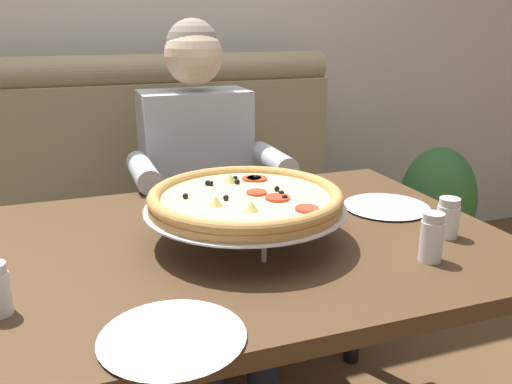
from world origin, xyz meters
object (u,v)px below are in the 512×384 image
dining_table (235,270)px  diner_main (203,179)px  booth_bench (168,235)px  shaker_oregano (431,240)px  shaker_pepper_flakes (448,221)px  plate_near_right (386,205)px  potted_plant (436,211)px  pizza (245,200)px  plate_near_left (172,334)px

dining_table → diner_main: (0.09, 0.67, 0.05)m
booth_bench → shaker_oregano: (0.37, -1.20, 0.40)m
shaker_pepper_flakes → plate_near_right: 0.24m
potted_plant → pizza: bearing=-146.0°
shaker_pepper_flakes → plate_near_right: shaker_pepper_flakes is taller
pizza → shaker_pepper_flakes: pizza is taller
plate_near_left → potted_plant: size_ratio=0.36×
booth_bench → plate_near_left: 1.39m
booth_bench → diner_main: diner_main is taller
dining_table → plate_near_left: (-0.23, -0.39, 0.09)m
diner_main → plate_near_left: 1.10m
pizza → potted_plant: bearing=34.0°
booth_bench → pizza: booth_bench is taller
booth_bench → plate_near_left: bearing=-100.0°
potted_plant → diner_main: bearing=-172.2°
pizza → shaker_pepper_flakes: (0.48, -0.15, -0.06)m
booth_bench → shaker_pepper_flakes: size_ratio=16.15×
dining_table → diner_main: diner_main is taller
pizza → plate_near_left: size_ratio=1.93×
dining_table → pizza: bearing=-39.4°
plate_near_left → potted_plant: (1.52, 1.22, -0.37)m
plate_near_right → shaker_oregano: bearing=-107.5°
plate_near_right → potted_plant: size_ratio=0.35×
diner_main → dining_table: bearing=-97.9°
diner_main → pizza: 0.71m
booth_bench → diner_main: (0.09, -0.27, 0.31)m
pizza → plate_near_right: (0.46, 0.09, -0.09)m
booth_bench → potted_plant: booth_bench is taller
shaker_oregano → potted_plant: (0.91, 1.10, -0.41)m
shaker_pepper_flakes → plate_near_right: size_ratio=0.41×
booth_bench → potted_plant: size_ratio=2.32×
pizza → plate_near_right: bearing=11.1°
potted_plant → shaker_pepper_flakes: bearing=-128.1°
shaker_oregano → potted_plant: shaker_oregano is taller
plate_near_right → dining_table: bearing=-171.7°
diner_main → shaker_oregano: bearing=-73.3°
dining_table → pizza: (0.02, -0.02, 0.19)m
pizza → shaker_pepper_flakes: bearing=-17.1°
shaker_oregano → plate_near_left: 0.62m
dining_table → shaker_pepper_flakes: size_ratio=13.21×
potted_plant → plate_near_left: bearing=-141.3°
booth_bench → shaker_pepper_flakes: 1.27m
plate_near_left → pizza: bearing=55.1°
plate_near_left → dining_table: bearing=58.9°
diner_main → potted_plant: bearing=7.8°
diner_main → plate_near_right: (0.39, -0.60, 0.05)m
dining_table → shaker_pepper_flakes: bearing=-18.3°
diner_main → shaker_pepper_flakes: bearing=-63.9°
dining_table → plate_near_right: size_ratio=5.41×
booth_bench → shaker_pepper_flakes: booth_bench is taller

